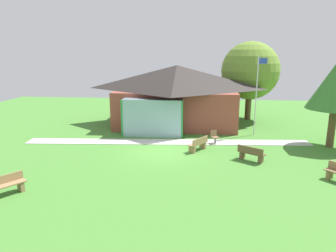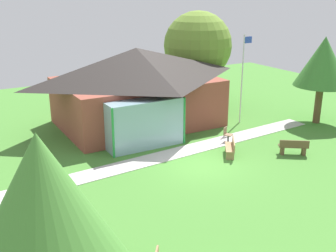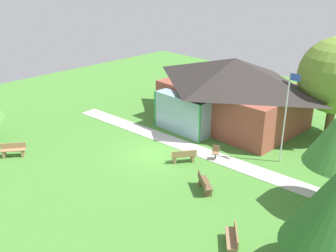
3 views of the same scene
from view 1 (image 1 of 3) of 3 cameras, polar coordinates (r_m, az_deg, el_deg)
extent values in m
plane|color=#478433|center=(18.84, -0.65, -4.66)|extent=(44.00, 44.00, 0.00)
cube|color=brown|center=(25.76, 1.58, 3.61)|extent=(9.42, 6.60, 2.94)
pyramid|color=#2D2826|center=(25.46, 1.61, 9.00)|extent=(10.42, 7.60, 1.91)
cube|color=#8CB2BF|center=(22.13, -2.80, 1.60)|extent=(4.24, 1.20, 2.65)
cylinder|color=green|center=(21.96, -8.51, 1.38)|extent=(0.12, 0.12, 2.65)
cylinder|color=green|center=(21.34, 2.60, 1.16)|extent=(0.12, 0.12, 2.65)
cube|color=#BCB7B2|center=(20.70, -0.05, -2.95)|extent=(18.85, 2.65, 0.03)
cylinder|color=silver|center=(22.83, 15.94, 5.27)|extent=(0.08, 0.08, 5.63)
cube|color=blue|center=(22.69, 17.10, 11.41)|extent=(0.60, 0.02, 0.40)
cube|color=#9E7A51|center=(18.91, 5.48, -3.23)|extent=(1.23, 1.48, 0.06)
cube|color=#9E7A51|center=(18.56, 4.47, -4.35)|extent=(0.42, 0.36, 0.39)
cube|color=#9E7A51|center=(19.41, 6.41, -3.59)|extent=(0.42, 0.36, 0.39)
cube|color=#9E7A51|center=(18.74, 5.96, -2.72)|extent=(0.92, 1.26, 0.36)
cube|color=olive|center=(16.65, 27.62, -8.00)|extent=(0.41, 0.38, 0.39)
cube|color=brown|center=(17.70, 15.14, -4.81)|extent=(1.48, 1.23, 0.06)
cube|color=brown|center=(18.00, 13.52, -5.26)|extent=(0.36, 0.42, 0.39)
cube|color=brown|center=(17.56, 16.71, -5.93)|extent=(0.36, 0.42, 0.39)
cube|color=brown|center=(17.47, 14.91, -4.31)|extent=(1.26, 0.92, 0.36)
cube|color=#9E7A51|center=(14.75, -27.55, -9.61)|extent=(1.24, 1.47, 0.06)
cube|color=#9E7A51|center=(15.02, -25.46, -10.03)|extent=(0.42, 0.37, 0.39)
cube|color=#9E7A51|center=(14.84, -27.90, -8.64)|extent=(0.94, 1.25, 0.36)
cube|color=#8C6B4C|center=(20.48, 8.71, -2.05)|extent=(0.61, 0.61, 0.04)
cube|color=#8C6B4C|center=(20.58, 8.41, -1.33)|extent=(0.39, 0.27, 0.40)
cylinder|color=#4C4C51|center=(20.54, 8.68, -2.67)|extent=(0.10, 0.10, 0.42)
cylinder|color=#4C4C51|center=(20.60, 8.67, -3.21)|extent=(0.36, 0.36, 0.02)
cylinder|color=brown|center=(21.94, 27.92, -0.34)|extent=(0.45, 0.45, 2.44)
cylinder|color=brown|center=(28.60, 14.55, 3.64)|extent=(0.53, 0.53, 2.43)
sphere|color=olive|center=(28.26, 14.92, 9.83)|extent=(5.01, 5.01, 5.01)
camera|label=2|loc=(13.10, -75.60, 14.18)|focal=43.77mm
camera|label=3|loc=(15.33, 89.83, 20.58)|focal=42.00mm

